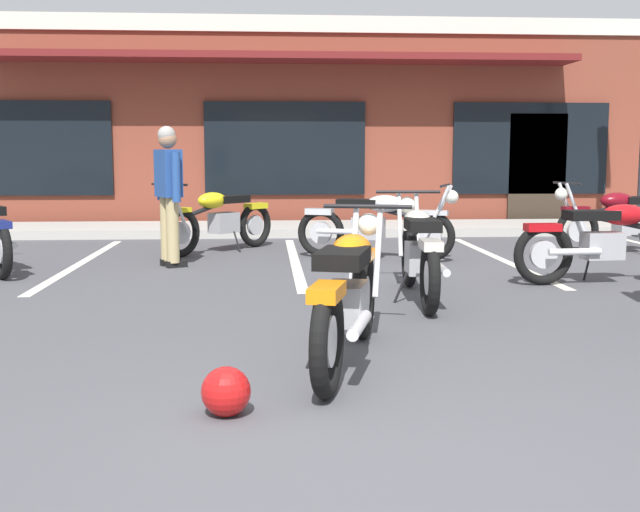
{
  "coord_description": "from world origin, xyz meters",
  "views": [
    {
      "loc": [
        -0.35,
        -3.09,
        1.35
      ],
      "look_at": [
        0.07,
        3.05,
        0.55
      ],
      "focal_mm": 44.35,
      "sensor_mm": 36.0,
      "label": 1
    }
  ],
  "objects": [
    {
      "name": "ground_plane",
      "position": [
        0.0,
        3.4,
        0.0
      ],
      "size": [
        80.0,
        80.0,
        0.0
      ],
      "primitive_type": "plane",
      "color": "#47474C"
    },
    {
      "name": "sidewalk_kerb",
      "position": [
        0.0,
        10.45,
        0.07
      ],
      "size": [
        22.0,
        1.8,
        0.14
      ],
      "primitive_type": "cube",
      "color": "#A8A59E",
      "rests_on": "ground_plane"
    },
    {
      "name": "brick_storefront_building",
      "position": [
        0.0,
        14.58,
        1.92
      ],
      "size": [
        17.29,
        6.87,
        3.84
      ],
      "color": "brown",
      "rests_on": "ground_plane"
    },
    {
      "name": "painted_stall_lines",
      "position": [
        0.0,
        6.85,
        0.0
      ],
      "size": [
        10.75,
        4.8,
        0.01
      ],
      "color": "silver",
      "rests_on": "ground_plane"
    },
    {
      "name": "motorcycle_foreground_classic",
      "position": [
        0.17,
        1.87,
        0.46
      ],
      "size": [
        0.87,
        2.07,
        0.98
      ],
      "color": "black",
      "rests_on": "ground_plane"
    },
    {
      "name": "motorcycle_red_sportbike",
      "position": [
        1.05,
        6.91,
        0.46
      ],
      "size": [
        2.0,
        1.08,
        0.98
      ],
      "color": "black",
      "rests_on": "ground_plane"
    },
    {
      "name": "motorcycle_black_cruiser",
      "position": [
        3.24,
        4.85,
        0.46
      ],
      "size": [
        2.11,
        0.66,
        0.98
      ],
      "color": "black",
      "rests_on": "ground_plane"
    },
    {
      "name": "motorcycle_silver_naked",
      "position": [
        1.05,
        4.08,
        0.46
      ],
      "size": [
        0.66,
        2.11,
        0.98
      ],
      "color": "black",
      "rests_on": "ground_plane"
    },
    {
      "name": "motorcycle_orange_scrambler",
      "position": [
        -1.01,
        7.82,
        0.46
      ],
      "size": [
        1.58,
        1.72,
        0.98
      ],
      "color": "black",
      "rests_on": "ground_plane"
    },
    {
      "name": "motorcycle_cream_vintage",
      "position": [
        4.5,
        7.33,
        0.46
      ],
      "size": [
        2.1,
        0.78,
        0.98
      ],
      "color": "black",
      "rests_on": "ground_plane"
    },
    {
      "name": "person_in_shorts_foreground",
      "position": [
        -1.51,
        6.42,
        0.95
      ],
      "size": [
        0.4,
        0.58,
        1.68
      ],
      "color": "black",
      "rests_on": "ground_plane"
    },
    {
      "name": "helmet_on_pavement",
      "position": [
        -0.57,
        0.88,
        0.13
      ],
      "size": [
        0.26,
        0.26,
        0.26
      ],
      "color": "#B71414",
      "rests_on": "ground_plane"
    }
  ]
}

